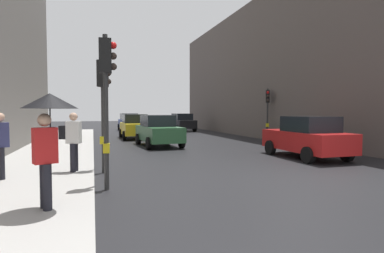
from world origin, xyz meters
name	(u,v)px	position (x,y,z in m)	size (l,w,h in m)	color
ground_plane	(301,179)	(0.00, 0.00, 0.00)	(120.00, 120.00, 0.00)	black
sidewalk_kerb	(49,158)	(-7.45, 6.00, 0.08)	(3.41, 40.00, 0.16)	#A8A5A0
building_facade_right	(310,74)	(11.74, 15.07, 5.14)	(12.00, 30.43, 10.28)	#5B514C
traffic_light_near_right	(104,93)	(-5.42, 2.66, 2.54)	(0.45, 0.35, 3.68)	#2D2D2D
traffic_light_mid_street	(268,105)	(5.43, 11.16, 2.41)	(0.35, 0.45, 3.49)	#2D2D2D
traffic_light_near_left	(107,83)	(-5.42, 0.35, 2.66)	(0.44, 0.26, 3.86)	#2D2D2D
car_green_estate	(158,131)	(-2.21, 10.04, 0.88)	(2.26, 4.32, 1.76)	#2D6038
car_blue_van	(129,122)	(-2.21, 25.49, 0.88)	(2.10, 4.24, 1.76)	navy
car_yellow_taxi	(135,126)	(-2.84, 15.58, 0.88)	(2.05, 4.22, 1.76)	yellow
car_dark_suv	(181,122)	(2.70, 23.01, 0.88)	(2.24, 4.31, 1.76)	black
car_red_sedan	(307,137)	(2.87, 3.58, 0.88)	(2.04, 4.21, 1.76)	red
pedestrian_with_umbrella	(48,118)	(-6.54, -1.47, 1.84)	(1.00, 1.00, 2.14)	black
pedestrian_with_black_backpack	(72,138)	(-6.35, 2.31, 1.16)	(0.65, 0.45, 1.77)	black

